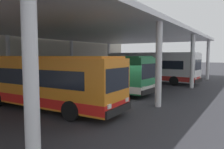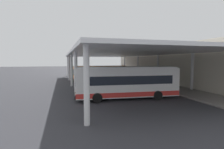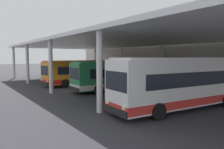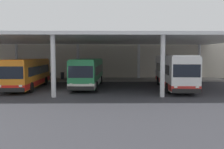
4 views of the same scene
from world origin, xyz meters
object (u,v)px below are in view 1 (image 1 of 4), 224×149
(bus_second_bay, at_px, (95,73))
(trash_bin, at_px, (2,84))
(bus_middle_bay, at_px, (150,67))
(bus_nearest_bay, at_px, (43,81))

(bus_second_bay, xyz_separation_m, trash_bin, (-4.33, 7.12, -0.98))
(bus_second_bay, xyz_separation_m, bus_middle_bay, (9.35, -1.34, 0.19))
(bus_nearest_bay, height_order, trash_bin, bus_nearest_bay)
(bus_nearest_bay, distance_m, trash_bin, 8.41)
(bus_nearest_bay, height_order, bus_second_bay, same)
(trash_bin, bearing_deg, bus_second_bay, -58.66)
(bus_second_bay, distance_m, bus_middle_bay, 9.44)
(bus_middle_bay, bearing_deg, trash_bin, 148.28)
(bus_nearest_bay, xyz_separation_m, trash_bin, (2.13, 8.08, -0.98))
(bus_nearest_bay, height_order, bus_middle_bay, bus_middle_bay)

